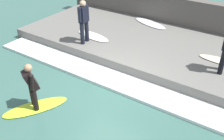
{
  "coord_description": "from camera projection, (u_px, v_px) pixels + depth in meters",
  "views": [
    {
      "loc": [
        -5.35,
        -3.85,
        4.93
      ],
      "look_at": [
        0.34,
        0.0,
        0.7
      ],
      "focal_mm": 42.0,
      "sensor_mm": 36.0,
      "label": 1
    }
  ],
  "objects": [
    {
      "name": "surfer_riding",
      "position": [
        31.0,
        84.0,
        7.17
      ],
      "size": [
        0.52,
        0.55,
        1.41
      ],
      "color": "black",
      "rests_on": "surfboard_riding"
    },
    {
      "name": "surfboard_waiting_near",
      "position": [
        93.0,
        36.0,
        10.83
      ],
      "size": [
        0.81,
        1.74,
        0.06
      ],
      "color": "white",
      "rests_on": "concrete_ledge"
    },
    {
      "name": "back_wall",
      "position": [
        180.0,
        15.0,
        11.9
      ],
      "size": [
        0.5,
        11.89,
        1.62
      ],
      "primitive_type": "cube",
      "color": "#544F49",
      "rests_on": "ground_plane"
    },
    {
      "name": "wave_foam_crest",
      "position": [
        118.0,
        82.0,
        8.67
      ],
      "size": [
        1.0,
        10.75,
        0.1
      ],
      "primitive_type": "cube",
      "color": "white",
      "rests_on": "ground_plane"
    },
    {
      "name": "surfboard_spare",
      "position": [
        150.0,
        23.0,
        12.04
      ],
      "size": [
        1.1,
        1.9,
        0.06
      ],
      "color": "silver",
      "rests_on": "concrete_ledge"
    },
    {
      "name": "surfboard_riding",
      "position": [
        36.0,
        107.0,
        7.59
      ],
      "size": [
        1.91,
        1.42,
        0.06
      ],
      "color": "#BFE02D",
      "rests_on": "ground_plane"
    },
    {
      "name": "concrete_ledge",
      "position": [
        155.0,
        47.0,
        10.49
      ],
      "size": [
        4.4,
        11.32,
        0.43
      ],
      "primitive_type": "cube",
      "color": "#66635E",
      "rests_on": "ground_plane"
    },
    {
      "name": "surfer_waiting_near",
      "position": [
        84.0,
        20.0,
        9.89
      ],
      "size": [
        0.57,
        0.27,
        1.68
      ],
      "color": "black",
      "rests_on": "concrete_ledge"
    },
    {
      "name": "surfboard_waiting_far",
      "position": [
        223.0,
        61.0,
        9.03
      ],
      "size": [
        0.48,
        1.62,
        0.06
      ],
      "color": "beige",
      "rests_on": "concrete_ledge"
    },
    {
      "name": "ground_plane",
      "position": [
        106.0,
        94.0,
        8.19
      ],
      "size": [
        28.0,
        28.0,
        0.0
      ],
      "primitive_type": "plane",
      "color": "#386056"
    }
  ]
}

